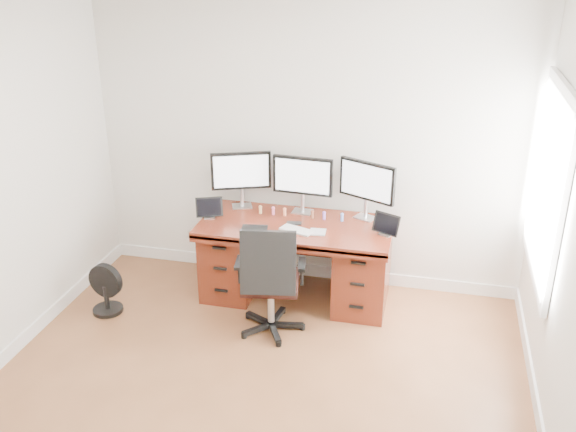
% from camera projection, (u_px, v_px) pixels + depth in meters
% --- Properties ---
extents(ground, '(4.50, 4.50, 0.00)m').
position_uv_depth(ground, '(237.00, 430.00, 4.35)').
color(ground, brown).
rests_on(ground, ground).
extents(back_wall, '(4.00, 0.10, 2.70)m').
position_uv_depth(back_wall, '(307.00, 144.00, 5.82)').
color(back_wall, silver).
rests_on(back_wall, ground).
extents(desk, '(1.70, 0.80, 0.75)m').
position_uv_depth(desk, '(296.00, 257.00, 5.82)').
color(desk, '#561E11').
rests_on(desk, ground).
extents(office_chair, '(0.62, 0.62, 1.00)m').
position_uv_depth(office_chair, '(270.00, 298.00, 5.30)').
color(office_chair, black).
rests_on(office_chair, ground).
extents(floor_fan, '(0.32, 0.27, 0.46)m').
position_uv_depth(floor_fan, '(106.00, 290.00, 5.64)').
color(floor_fan, black).
rests_on(floor_fan, ground).
extents(monitor_left, '(0.52, 0.23, 0.53)m').
position_uv_depth(monitor_left, '(241.00, 173.00, 5.88)').
color(monitor_left, silver).
rests_on(monitor_left, desk).
extents(monitor_center, '(0.55, 0.15, 0.53)m').
position_uv_depth(monitor_center, '(303.00, 178.00, 5.76)').
color(monitor_center, silver).
rests_on(monitor_center, desk).
extents(monitor_right, '(0.51, 0.27, 0.53)m').
position_uv_depth(monitor_right, '(367.00, 183.00, 5.64)').
color(monitor_right, silver).
rests_on(monitor_right, desk).
extents(tablet_left, '(0.25, 0.15, 0.19)m').
position_uv_depth(tablet_left, '(209.00, 209.00, 5.74)').
color(tablet_left, silver).
rests_on(tablet_left, desk).
extents(tablet_right, '(0.25, 0.16, 0.19)m').
position_uv_depth(tablet_right, '(386.00, 226.00, 5.41)').
color(tablet_right, silver).
rests_on(tablet_right, desk).
extents(keyboard, '(0.31, 0.21, 0.01)m').
position_uv_depth(keyboard, '(297.00, 230.00, 5.51)').
color(keyboard, silver).
rests_on(keyboard, desk).
extents(trackpad, '(0.15, 0.15, 0.01)m').
position_uv_depth(trackpad, '(318.00, 232.00, 5.48)').
color(trackpad, silver).
rests_on(trackpad, desk).
extents(drawing_tablet, '(0.24, 0.17, 0.01)m').
position_uv_depth(drawing_tablet, '(254.00, 228.00, 5.55)').
color(drawing_tablet, black).
rests_on(drawing_tablet, desk).
extents(phone, '(0.14, 0.08, 0.01)m').
position_uv_depth(phone, '(294.00, 223.00, 5.65)').
color(phone, black).
rests_on(phone, desk).
extents(figurine_yellow, '(0.03, 0.03, 0.08)m').
position_uv_depth(figurine_yellow, '(260.00, 209.00, 5.85)').
color(figurine_yellow, tan).
rests_on(figurine_yellow, desk).
extents(figurine_pink, '(0.03, 0.03, 0.08)m').
position_uv_depth(figurine_pink, '(273.00, 210.00, 5.82)').
color(figurine_pink, pink).
rests_on(figurine_pink, desk).
extents(figurine_orange, '(0.03, 0.03, 0.08)m').
position_uv_depth(figurine_orange, '(285.00, 211.00, 5.80)').
color(figurine_orange, '#FC8F62').
rests_on(figurine_orange, desk).
extents(figurine_brown, '(0.03, 0.03, 0.08)m').
position_uv_depth(figurine_brown, '(312.00, 214.00, 5.75)').
color(figurine_brown, brown).
rests_on(figurine_brown, desk).
extents(figurine_purple, '(0.03, 0.03, 0.08)m').
position_uv_depth(figurine_purple, '(324.00, 215.00, 5.72)').
color(figurine_purple, '#9F65DA').
rests_on(figurine_purple, desk).
extents(figurine_blue, '(0.03, 0.03, 0.08)m').
position_uv_depth(figurine_blue, '(342.00, 217.00, 5.69)').
color(figurine_blue, '#6589EC').
rests_on(figurine_blue, desk).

